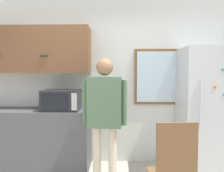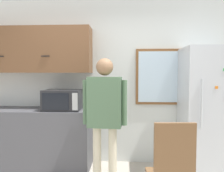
% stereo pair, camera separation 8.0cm
% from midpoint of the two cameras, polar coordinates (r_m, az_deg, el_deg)
% --- Properties ---
extents(back_wall, '(6.00, 0.06, 2.70)m').
position_cam_midpoint_polar(back_wall, '(3.65, -1.63, 1.14)').
color(back_wall, silver).
rests_on(back_wall, ground_plane).
extents(counter, '(2.02, 0.60, 0.93)m').
position_cam_midpoint_polar(counter, '(3.77, -20.83, -12.65)').
color(counter, '#4C4C51').
rests_on(counter, ground_plane).
extents(upper_cabinets, '(2.02, 0.39, 0.71)m').
position_cam_midpoint_polar(upper_cabinets, '(3.75, -20.57, 8.71)').
color(upper_cabinets, brown).
extents(microwave, '(0.55, 0.40, 0.31)m').
position_cam_midpoint_polar(microwave, '(3.39, -12.12, -3.57)').
color(microwave, '#232326').
rests_on(microwave, counter).
extents(person, '(0.58, 0.25, 1.68)m').
position_cam_midpoint_polar(person, '(2.86, -1.11, -5.95)').
color(person, beige).
rests_on(person, ground_plane).
extents(refrigerator, '(0.72, 0.69, 1.87)m').
position_cam_midpoint_polar(refrigerator, '(3.55, 24.07, -5.96)').
color(refrigerator, silver).
rests_on(refrigerator, ground_plane).
extents(chair, '(0.44, 0.44, 1.04)m').
position_cam_midpoint_polar(chair, '(2.35, 16.28, -20.33)').
color(chair, brown).
rests_on(chair, ground_plane).
extents(window, '(0.76, 0.05, 0.90)m').
position_cam_midpoint_polar(window, '(3.65, 12.87, 2.36)').
color(window, brown).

